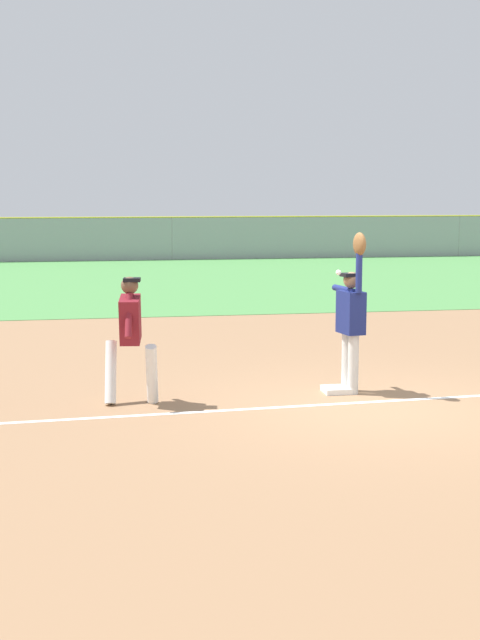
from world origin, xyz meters
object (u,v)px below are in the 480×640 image
object	(u,v)px
first_base	(336,390)
parked_car_blue	(71,240)
parked_car_black	(186,239)
fielder	(351,315)
runner	(130,331)
baseball	(338,272)
parked_car_silver	(396,237)
parked_car_tan	(281,238)

from	to	relation	value
first_base	parked_car_blue	world-z (taller)	parked_car_blue
parked_car_black	first_base	bearing A→B (deg)	-86.60
fielder	parked_car_blue	xyz separation A→B (m)	(-4.24, 29.28, -0.45)
first_base	runner	xyz separation A→B (m)	(-2.91, -0.20, 0.96)
first_base	baseball	distance (m)	1.69
baseball	parked_car_blue	bearing A→B (deg)	97.79
baseball	parked_car_black	world-z (taller)	baseball
runner	baseball	xyz separation A→B (m)	(2.88, 0.09, 0.73)
baseball	parked_car_black	size ratio (longest dim) A/B	0.02
baseball	parked_car_silver	world-z (taller)	baseball
parked_car_black	runner	bearing A→B (deg)	-92.19
parked_car_silver	baseball	bearing A→B (deg)	-105.53
parked_car_tan	parked_car_black	bearing A→B (deg)	-176.15
first_base	runner	size ratio (longest dim) A/B	0.22
baseball	fielder	bearing A→B (deg)	18.40
first_base	parked_car_blue	xyz separation A→B (m)	(-4.05, 29.24, 0.63)
parked_car_black	fielder	bearing A→B (deg)	-86.23
runner	parked_car_tan	distance (m)	31.14
parked_car_tan	parked_car_silver	bearing A→B (deg)	-6.53
fielder	runner	bearing A→B (deg)	-6.78
parked_car_blue	parked_car_silver	xyz separation A→B (m)	(15.53, -0.04, 0.00)
fielder	runner	xyz separation A→B (m)	(-3.10, -0.16, -0.12)
parked_car_blue	parked_car_silver	size ratio (longest dim) A/B	0.97
runner	parked_car_silver	xyz separation A→B (m)	(14.39, 29.40, -0.32)
parked_car_blue	parked_car_black	bearing A→B (deg)	-0.61
first_base	parked_car_tan	size ratio (longest dim) A/B	0.09
first_base	fielder	xyz separation A→B (m)	(0.19, -0.04, 1.08)
runner	baseball	size ratio (longest dim) A/B	23.24
fielder	parked_car_blue	world-z (taller)	fielder
parked_car_blue	parked_car_tan	world-z (taller)	same
fielder	baseball	bearing A→B (deg)	8.63
parked_car_silver	runner	bearing A→B (deg)	-110.16
runner	first_base	bearing A→B (deg)	11.56
parked_car_blue	parked_car_black	world-z (taller)	same
fielder	baseball	size ratio (longest dim) A/B	30.81
first_base	parked_car_silver	distance (m)	31.38
baseball	runner	bearing A→B (deg)	-178.25
runner	baseball	bearing A→B (deg)	9.38
baseball	parked_car_silver	size ratio (longest dim) A/B	0.02
fielder	parked_car_silver	world-z (taller)	fielder
parked_car_blue	parked_car_silver	bearing A→B (deg)	-0.79
parked_car_blue	parked_car_silver	world-z (taller)	same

